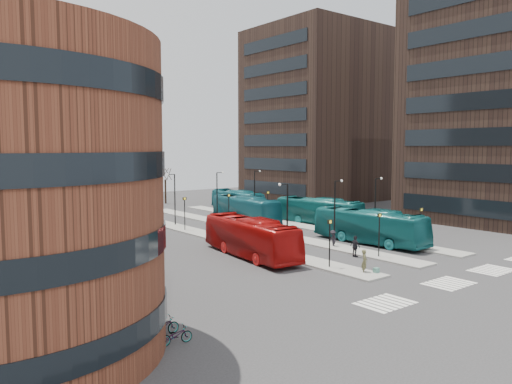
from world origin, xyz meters
TOP-DOWN VIEW (x-y plane):
  - island_left at (-4.00, 30.00)m, footprint 2.50×45.00m
  - island_mid at (2.00, 30.00)m, footprint 2.50×45.00m
  - island_right at (8.00, 30.00)m, footprint 2.50×45.00m
  - suitcase at (-2.98, 8.63)m, footprint 0.43×0.36m
  - red_bus at (-6.56, 19.19)m, footprint 4.29×12.29m
  - teal_bus_a at (6.11, 16.67)m, footprint 3.34×12.15m
  - teal_bus_b at (4.84, 35.03)m, footprint 3.86×12.17m
  - teal_bus_c at (10.95, 28.25)m, footprint 4.36×11.91m
  - teal_bus_d at (10.51, 44.54)m, footprint 3.51×11.32m
  - traveller at (-3.54, 9.29)m, footprint 0.79×0.75m
  - commuter_a at (-4.94, 16.42)m, footprint 0.91×0.72m
  - commuter_b at (0.32, 13.48)m, footprint 0.53×1.10m
  - commuter_c at (1.86, 17.50)m, footprint 0.91×1.19m
  - bicycle_near at (-21.00, 6.21)m, footprint 1.72×0.77m
  - bicycle_mid at (-21.00, 8.51)m, footprint 1.73×0.98m
  - bicycle_far at (-21.00, 7.55)m, footprint 1.79×0.62m
  - crosswalk_stripes at (1.75, 4.00)m, footprint 22.35×2.40m
  - tower_near at (31.98, 16.00)m, footprint 20.12×20.00m
  - tower_far at (31.98, 50.00)m, footprint 20.12×20.00m
  - sign_poles at (1.60, 23.00)m, footprint 12.45×22.12m
  - lamp_posts at (2.64, 28.00)m, footprint 14.04×20.24m
  - bare_trees at (2.67, 62.67)m, footprint 10.97×8.14m

SIDE VIEW (x-z plane):
  - crosswalk_stripes at x=1.75m, z-range 0.00..0.01m
  - island_left at x=-4.00m, z-range 0.00..0.15m
  - island_mid at x=2.00m, z-range 0.00..0.15m
  - island_right at x=8.00m, z-range 0.00..0.15m
  - suitcase at x=-2.98m, z-range 0.00..0.50m
  - bicycle_near at x=-21.00m, z-range 0.00..0.87m
  - bicycle_far at x=-21.00m, z-range 0.00..0.94m
  - bicycle_mid at x=-21.00m, z-range 0.00..1.00m
  - commuter_c at x=1.86m, z-range 0.00..1.63m
  - traveller at x=-3.54m, z-range 0.00..1.82m
  - commuter_b at x=0.32m, z-range 0.00..1.83m
  - commuter_a at x=-4.94m, z-range 0.00..1.83m
  - teal_bus_d at x=10.51m, z-range 0.00..3.10m
  - teal_bus_c at x=10.95m, z-range 0.00..3.24m
  - teal_bus_b at x=4.84m, z-range 0.00..3.33m
  - red_bus at x=-6.56m, z-range 0.00..3.35m
  - teal_bus_a at x=6.11m, z-range 0.00..3.35m
  - sign_poles at x=1.60m, z-range 0.58..4.23m
  - bare_trees at x=2.67m, z-range -0.22..5.67m
  - lamp_posts at x=2.64m, z-range 0.52..6.64m
  - tower_near at x=31.98m, z-range 0.00..30.00m
  - tower_far at x=31.98m, z-range 0.00..30.00m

